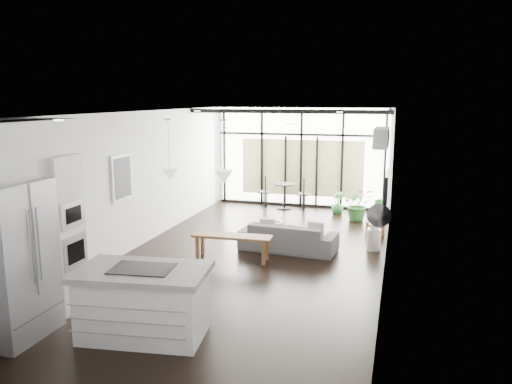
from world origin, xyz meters
The scene contains 28 objects.
floor centered at (0.00, 0.00, 0.00)m, with size 5.00×10.00×0.00m, color black.
ceiling centered at (0.00, 0.00, 2.80)m, with size 5.00×10.00×0.00m, color silver.
wall_left centered at (-2.50, 0.00, 1.40)m, with size 0.02×10.00×2.80m, color silver.
wall_right centered at (2.50, 0.00, 1.40)m, with size 0.02×10.00×2.80m, color silver.
wall_back centered at (0.00, 5.00, 1.40)m, with size 5.00×0.02×2.80m, color silver.
wall_front centered at (0.00, -5.00, 1.40)m, with size 5.00×0.02×2.80m, color silver.
glazing centered at (0.00, 4.88, 1.40)m, with size 5.00×0.20×2.80m, color black.
skylight centered at (0.00, 4.00, 2.77)m, with size 4.70×1.90×0.06m, color silver.
neighbour_building centered at (0.00, 4.95, 1.10)m, with size 3.50×0.02×1.60m, color beige.
island centered at (-0.42, -3.48, 0.46)m, with size 1.67×0.99×0.91m, color white.
cooktop centered at (-0.42, -3.48, 0.92)m, with size 0.78×0.52×0.01m, color black.
fridge centered at (-2.05, -3.95, 1.02)m, with size 0.79×0.99×2.04m, color #AAAAB0.
appliance_column centered at (-2.03, -3.05, 1.14)m, with size 0.59×0.62×2.28m, color white.
upper_cabinets centered at (-2.12, -3.50, 2.35)m, with size 0.62×1.75×0.86m, color white.
pendant_left centered at (-0.40, -2.65, 2.02)m, with size 0.26×0.26×0.18m, color silver.
pendant_right centered at (0.40, -2.65, 2.02)m, with size 0.26×0.26×0.18m, color silver.
sofa centered at (0.58, 0.67, 0.38)m, with size 1.95×0.57×0.76m, color #535355.
console_bench centered at (-0.33, -0.22, 0.25)m, with size 1.53×0.38×0.49m, color brown.
pouf centered at (0.08, 1.40, 0.20)m, with size 0.50×0.50×0.40m, color beige.
crate centered at (2.21, 2.45, 0.15)m, with size 0.41×0.41×0.31m, color brown.
plant_tall centered at (1.72, 3.62, 0.32)m, with size 0.75×0.83×0.65m, color #266527.
plant_med centered at (1.14, 4.20, 0.17)m, with size 0.33×0.60×0.33m, color #266527.
plant_crate centered at (2.21, 2.45, 0.43)m, with size 0.29×0.53×0.24m, color #266527.
milk_can centered at (2.25, 1.17, 0.28)m, with size 0.28×0.28×0.56m, color beige.
bistro_set centered at (-0.37, 4.41, 0.40)m, with size 1.68×0.67×0.80m, color black.
tv centered at (2.46, 1.00, 1.30)m, with size 0.05×1.10×0.65m, color black.
ac_unit centered at (2.38, -0.80, 2.45)m, with size 0.22×0.90×0.30m, color white.
framed_art centered at (-2.47, -0.50, 1.55)m, with size 0.04×0.70×0.90m, color black.
Camera 1 is at (2.67, -8.91, 3.08)m, focal length 35.00 mm.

